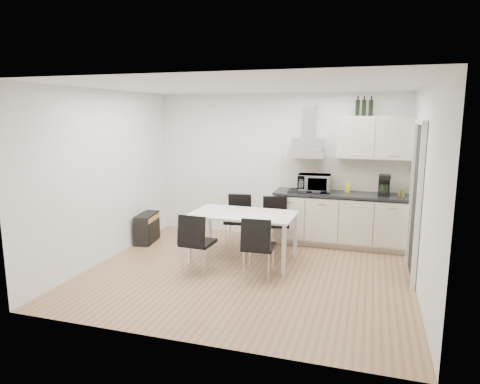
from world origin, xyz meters
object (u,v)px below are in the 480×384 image
Objects in this scene: chair_far_left at (238,221)px; dining_table at (243,218)px; chair_near_right at (259,247)px; guitar_amp at (147,228)px; floor_speaker at (257,228)px; kitchenette at (343,198)px; chair_far_right at (275,224)px; chair_near_left at (198,243)px.

dining_table is at bearing 107.39° from chair_far_left.
chair_near_right is at bearing 112.02° from chair_far_left.
dining_table is at bearing -20.99° from guitar_amp.
guitar_amp is at bearing -160.78° from floor_speaker.
chair_near_right reaches higher than dining_table.
kitchenette is 1.59× the size of dining_table.
chair_far_left reaches higher than guitar_amp.
kitchenette is 1.70m from floor_speaker.
chair_far_right is 1.27m from chair_near_right.
chair_far_right and chair_near_left have the same top height.
kitchenette is 1.88m from dining_table.
kitchenette is 3.92× the size of guitar_amp.
dining_table is 1.81× the size of chair_far_right.
floor_speaker is at bearing 85.18° from chair_near_left.
kitchenette is 1.83m from chair_far_left.
floor_speaker is (0.30, 2.12, -0.30)m from chair_near_left.
kitchenette is 1.26m from chair_far_right.
chair_near_right is (0.41, -0.63, -0.24)m from dining_table.
floor_speaker is at bearing 173.91° from kitchenette.
chair_near_right is 3.20× the size of floor_speaker.
chair_far_left is at bearing 116.01° from dining_table.
guitar_amp is (-3.29, -0.83, -0.57)m from kitchenette.
chair_far_right is 1.57m from chair_near_left.
chair_near_right reaches higher than floor_speaker.
guitar_amp is at bearing -10.74° from chair_far_right.
kitchenette is 2.86× the size of chair_near_left.
chair_far_left is at bearing -110.42° from floor_speaker.
guitar_amp is (-1.61, -0.22, -0.18)m from chair_far_left.
guitar_amp is (-2.31, 1.05, -0.18)m from chair_near_right.
chair_far_left is at bearing 86.24° from chair_near_left.
guitar_amp is at bearing -165.84° from kitchenette.
guitar_amp is (-1.90, 0.42, -0.42)m from dining_table.
floor_speaker is at bearing 21.21° from guitar_amp.
chair_near_left is at bearing -46.41° from guitar_amp.
dining_table is 5.77× the size of floor_speaker.
guitar_amp is at bearing 0.97° from chair_far_left.
chair_far_right is at bearing -66.94° from floor_speaker.
chair_near_left is 1.84m from guitar_amp.
chair_near_left is 2.16m from floor_speaker.
chair_near_left is (-0.17, -1.34, 0.00)m from chair_far_left.
chair_near_left is 1.37× the size of guitar_amp.
dining_table is at bearing 120.77° from chair_near_right.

